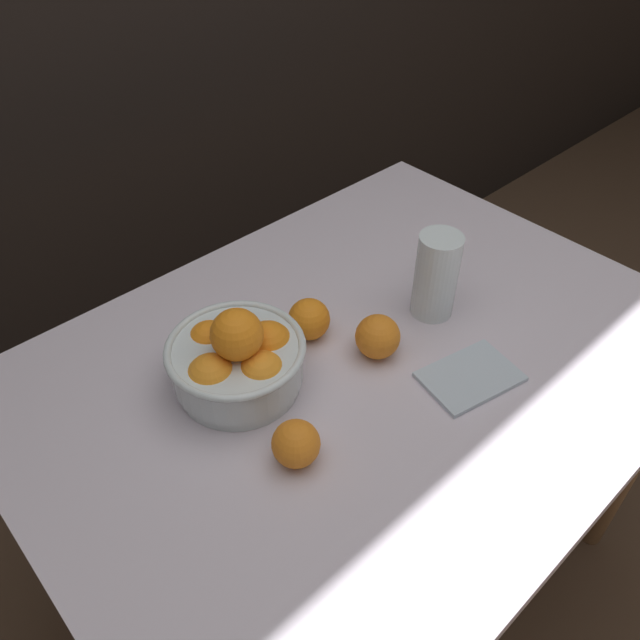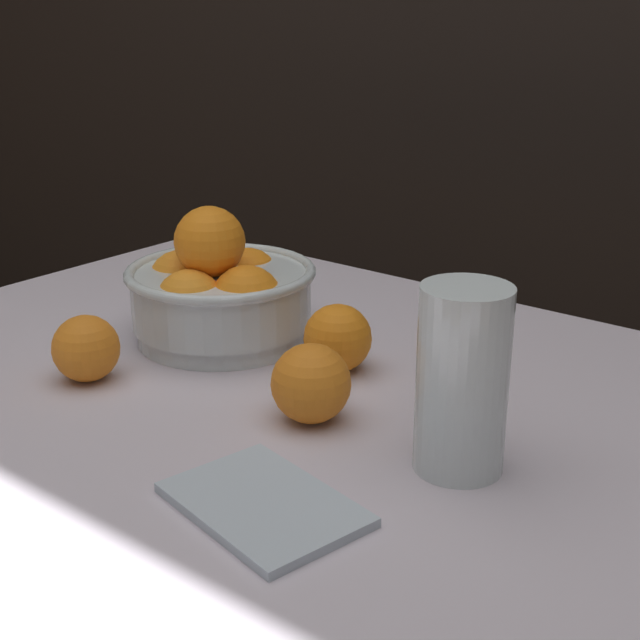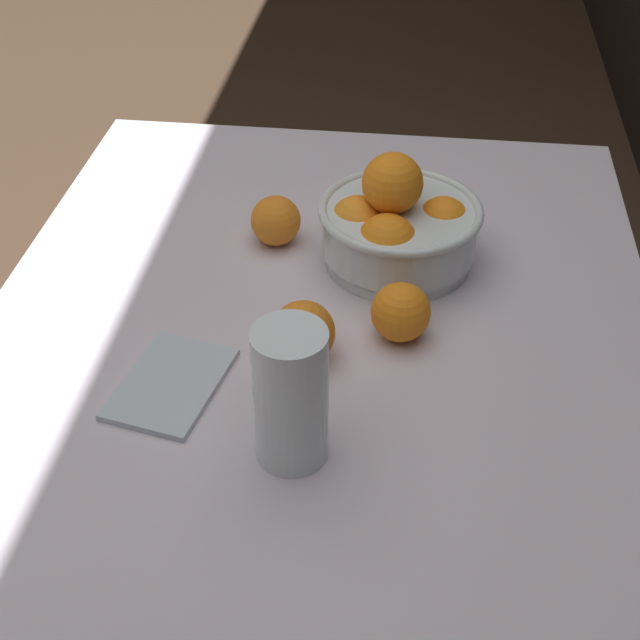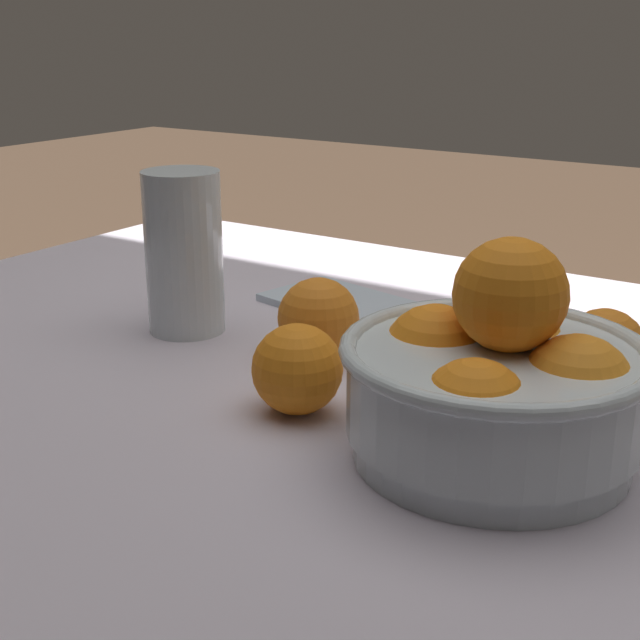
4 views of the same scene
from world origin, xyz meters
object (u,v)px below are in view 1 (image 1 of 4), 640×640
at_px(fruit_bowl, 238,360).
at_px(orange_loose_front, 378,337).
at_px(juice_glass, 437,281).
at_px(orange_loose_aside, 296,444).
at_px(orange_loose_near_bowl, 309,319).

height_order(fruit_bowl, orange_loose_front, fruit_bowl).
height_order(fruit_bowl, juice_glass, juice_glass).
xyz_separation_m(fruit_bowl, juice_glass, (0.36, -0.09, 0.01)).
bearing_deg(orange_loose_aside, orange_loose_front, 16.51).
xyz_separation_m(orange_loose_near_bowl, orange_loose_front, (0.05, -0.11, 0.00)).
distance_m(fruit_bowl, orange_loose_near_bowl, 0.16).
bearing_deg(orange_loose_near_bowl, orange_loose_aside, -135.82).
relative_size(fruit_bowl, juice_glass, 1.35).
bearing_deg(fruit_bowl, orange_loose_aside, -99.20).
xyz_separation_m(fruit_bowl, orange_loose_aside, (-0.03, -0.17, -0.02)).
relative_size(fruit_bowl, orange_loose_near_bowl, 2.99).
distance_m(fruit_bowl, juice_glass, 0.37).
relative_size(orange_loose_near_bowl, orange_loose_front, 0.96).
distance_m(orange_loose_near_bowl, orange_loose_aside, 0.26).
bearing_deg(orange_loose_near_bowl, fruit_bowl, -174.95).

